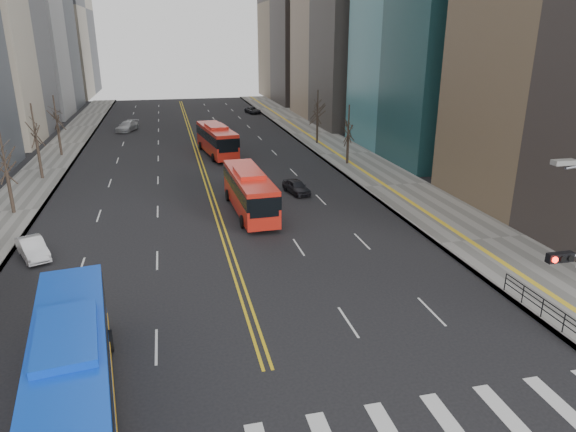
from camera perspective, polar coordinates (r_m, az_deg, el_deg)
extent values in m
cube|color=slate|center=(63.40, 6.34, 6.89)|extent=(7.00, 130.00, 0.15)
cube|color=slate|center=(61.24, -25.35, 4.69)|extent=(5.00, 130.00, 0.15)
cube|color=silver|center=(21.18, 17.91, -21.66)|extent=(0.70, 4.00, 0.01)
cube|color=silver|center=(22.33, 23.46, -20.00)|extent=(0.70, 4.00, 0.01)
cube|color=silver|center=(23.66, 28.33, -18.38)|extent=(0.70, 4.00, 0.01)
cube|color=gold|center=(69.71, -10.49, 7.75)|extent=(0.15, 100.00, 0.01)
cube|color=gold|center=(69.72, -10.16, 7.78)|extent=(0.15, 100.00, 0.01)
cube|color=#AC9F8B|center=(140.78, -25.43, 20.19)|extent=(18.00, 30.00, 40.00)
cube|color=brown|center=(120.97, 2.45, 22.80)|extent=(18.00, 30.00, 42.00)
cube|color=black|center=(22.54, 27.97, -4.07)|extent=(1.10, 0.28, 0.38)
cylinder|color=#FF190C|center=(22.21, 27.54, -4.34)|extent=(0.24, 0.08, 0.24)
cylinder|color=black|center=(22.44, 28.23, -4.22)|extent=(0.24, 0.08, 0.24)
cylinder|color=black|center=(22.66, 28.89, -4.11)|extent=(0.24, 0.08, 0.24)
cube|color=#999993|center=(21.08, 28.33, 5.28)|extent=(0.90, 0.35, 0.18)
cube|color=black|center=(29.02, 26.54, -8.26)|extent=(0.04, 6.00, 0.04)
cylinder|color=black|center=(28.27, 28.30, -10.44)|extent=(0.06, 0.06, 1.00)
cylinder|color=black|center=(29.24, 26.40, -9.13)|extent=(0.06, 0.06, 1.00)
cylinder|color=black|center=(30.25, 24.63, -7.90)|extent=(0.06, 0.06, 1.00)
cylinder|color=black|center=(31.30, 23.00, -6.75)|extent=(0.06, 0.06, 1.00)
cylinder|color=#2C231B|center=(46.59, -28.46, 2.28)|extent=(0.28, 0.28, 3.60)
cylinder|color=#2C231B|center=(56.91, -25.88, 5.63)|extent=(0.28, 0.28, 4.00)
cylinder|color=#2C231B|center=(67.50, -24.04, 7.68)|extent=(0.28, 0.28, 3.80)
cylinder|color=#2C231B|center=(57.96, 6.64, 7.40)|extent=(0.28, 0.28, 3.50)
cylinder|color=#2C231B|center=(69.13, 3.26, 9.52)|extent=(0.28, 0.28, 3.75)
cube|color=blue|center=(21.28, -22.84, -15.85)|extent=(4.18, 12.82, 3.01)
cube|color=black|center=(20.97, -23.05, -14.54)|extent=(4.24, 12.84, 1.07)
cube|color=blue|center=(20.45, -23.43, -12.14)|extent=(2.63, 4.63, 0.40)
cube|color=orange|center=(22.03, -22.38, -18.64)|extent=(4.24, 12.84, 0.35)
cylinder|color=black|center=(25.53, -25.25, -13.58)|extent=(0.42, 1.03, 1.00)
cylinder|color=black|center=(25.34, -19.23, -12.98)|extent=(0.42, 1.03, 1.00)
cube|color=red|center=(41.62, -4.31, 2.76)|extent=(2.87, 11.05, 2.84)
cube|color=black|center=(41.46, -4.33, 3.50)|extent=(2.93, 11.07, 1.02)
cube|color=red|center=(41.21, -4.36, 4.79)|extent=(2.12, 3.91, 0.40)
cylinder|color=black|center=(38.52, -5.07, -0.63)|extent=(0.33, 1.01, 1.00)
cylinder|color=black|center=(39.00, -1.46, -0.30)|extent=(0.33, 1.01, 1.00)
cylinder|color=black|center=(45.10, -6.69, 2.31)|extent=(0.33, 1.01, 1.00)
cylinder|color=black|center=(45.51, -3.59, 2.56)|extent=(0.33, 1.01, 1.00)
cube|color=red|center=(63.11, -7.92, 8.39)|extent=(4.01, 11.65, 2.97)
cube|color=black|center=(63.00, -7.95, 8.91)|extent=(4.07, 11.68, 1.06)
cube|color=red|center=(62.83, -7.99, 9.81)|extent=(2.56, 4.22, 0.40)
cylinder|color=black|center=(59.61, -8.29, 6.43)|extent=(0.42, 1.03, 1.00)
cylinder|color=black|center=(60.20, -5.86, 6.65)|extent=(0.42, 1.03, 1.00)
cylinder|color=black|center=(66.62, -9.68, 7.71)|extent=(0.42, 1.03, 1.00)
cylinder|color=black|center=(67.14, -7.49, 7.90)|extent=(0.42, 1.03, 1.00)
imported|color=silver|center=(37.11, -26.51, -3.23)|extent=(2.85, 4.13, 1.29)
imported|color=black|center=(46.93, 0.93, 3.29)|extent=(2.21, 3.95, 1.27)
imported|color=#ADAEB3|center=(82.61, -17.43, 9.49)|extent=(3.73, 5.53, 1.49)
imported|color=black|center=(98.12, -3.93, 11.65)|extent=(2.82, 4.58, 1.19)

